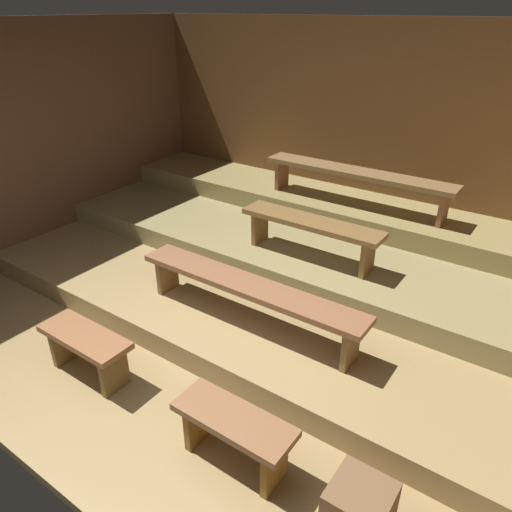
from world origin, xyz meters
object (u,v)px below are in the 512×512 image
at_px(wooden_crate_floor, 359,510).
at_px(bench_middle_center, 311,227).
at_px(bench_floor_left, 86,345).
at_px(bench_floor_right, 234,429).
at_px(bench_lower_center, 248,290).
at_px(bench_upper_center, 357,176).

bearing_deg(wooden_crate_floor, bench_middle_center, 125.95).
height_order(bench_floor_left, bench_floor_right, same).
height_order(bench_floor_left, bench_lower_center, bench_lower_center).
relative_size(bench_lower_center, bench_middle_center, 1.49).
distance_m(bench_floor_left, bench_lower_center, 1.37).
bearing_deg(bench_lower_center, bench_middle_center, 88.54).
distance_m(bench_floor_left, bench_upper_center, 3.33).
height_order(bench_floor_right, bench_upper_center, bench_upper_center).
height_order(bench_floor_left, bench_upper_center, bench_upper_center).
bearing_deg(wooden_crate_floor, bench_lower_center, 145.54).
height_order(bench_upper_center, wooden_crate_floor, bench_upper_center).
xyz_separation_m(bench_floor_left, bench_lower_center, (0.81, 1.07, 0.26)).
bearing_deg(bench_floor_right, wooden_crate_floor, 1.94).
xyz_separation_m(bench_floor_right, bench_upper_center, (-0.66, 3.15, 0.70)).
bearing_deg(bench_middle_center, bench_floor_left, -111.90).
height_order(bench_floor_left, bench_middle_center, bench_middle_center).
distance_m(bench_middle_center, bench_upper_center, 1.08).
bearing_deg(bench_middle_center, bench_lower_center, -91.46).
height_order(bench_lower_center, bench_upper_center, bench_upper_center).
height_order(bench_lower_center, bench_middle_center, bench_middle_center).
bearing_deg(bench_upper_center, bench_lower_center, -90.10).
distance_m(bench_lower_center, wooden_crate_floor, 1.89).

